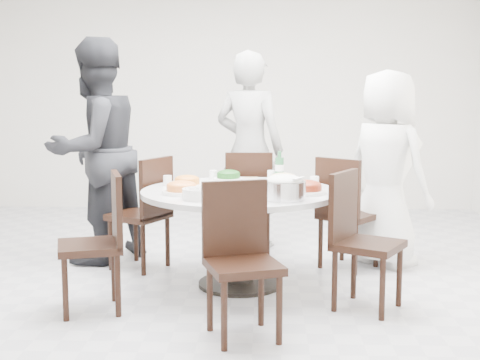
{
  "coord_description": "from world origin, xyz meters",
  "views": [
    {
      "loc": [
        0.4,
        -5.34,
        1.53
      ],
      "look_at": [
        0.21,
        -0.28,
        0.82
      ],
      "focal_mm": 50.0,
      "sensor_mm": 36.0,
      "label": 1
    }
  ],
  "objects_px": {
    "chair_ne": "(349,213)",
    "rice_bowl": "(284,190)",
    "chair_sw": "(89,243)",
    "diner_right": "(386,169)",
    "chair_se": "(368,242)",
    "chair_n": "(249,202)",
    "dining_table": "(240,238)",
    "beverage_bottle": "(279,166)",
    "chair_s": "(244,262)",
    "diner_left": "(95,151)",
    "chair_nw": "(139,213)",
    "diner_middle": "(249,149)",
    "soup_bowl": "(200,194)"
  },
  "relations": [
    {
      "from": "chair_n",
      "to": "diner_left",
      "type": "xyz_separation_m",
      "value": [
        -1.33,
        -0.36,
        0.5
      ]
    },
    {
      "from": "chair_s",
      "to": "diner_right",
      "type": "distance_m",
      "value": 2.13
    },
    {
      "from": "chair_nw",
      "to": "chair_s",
      "type": "distance_m",
      "value": 1.82
    },
    {
      "from": "diner_left",
      "to": "beverage_bottle",
      "type": "relative_size",
      "value": 7.82
    },
    {
      "from": "chair_ne",
      "to": "chair_s",
      "type": "bearing_deg",
      "value": 101.54
    },
    {
      "from": "diner_middle",
      "to": "beverage_bottle",
      "type": "bearing_deg",
      "value": 129.56
    },
    {
      "from": "chair_nw",
      "to": "diner_right",
      "type": "relative_size",
      "value": 0.57
    },
    {
      "from": "dining_table",
      "to": "diner_right",
      "type": "relative_size",
      "value": 0.9
    },
    {
      "from": "chair_n",
      "to": "chair_se",
      "type": "distance_m",
      "value": 1.79
    },
    {
      "from": "chair_se",
      "to": "diner_left",
      "type": "height_order",
      "value": "diner_left"
    },
    {
      "from": "dining_table",
      "to": "chair_se",
      "type": "distance_m",
      "value": 1.04
    },
    {
      "from": "chair_ne",
      "to": "diner_right",
      "type": "distance_m",
      "value": 0.5
    },
    {
      "from": "diner_left",
      "to": "diner_right",
      "type": "bearing_deg",
      "value": 125.63
    },
    {
      "from": "beverage_bottle",
      "to": "chair_n",
      "type": "bearing_deg",
      "value": 116.36
    },
    {
      "from": "chair_sw",
      "to": "diner_right",
      "type": "distance_m",
      "value": 2.6
    },
    {
      "from": "chair_s",
      "to": "rice_bowl",
      "type": "height_order",
      "value": "chair_s"
    },
    {
      "from": "dining_table",
      "to": "diner_left",
      "type": "relative_size",
      "value": 0.77
    },
    {
      "from": "chair_sw",
      "to": "chair_se",
      "type": "bearing_deg",
      "value": 76.25
    },
    {
      "from": "chair_nw",
      "to": "beverage_bottle",
      "type": "relative_size",
      "value": 3.81
    },
    {
      "from": "chair_se",
      "to": "diner_middle",
      "type": "distance_m",
      "value": 2.11
    },
    {
      "from": "chair_ne",
      "to": "chair_se",
      "type": "height_order",
      "value": "same"
    },
    {
      "from": "diner_middle",
      "to": "soup_bowl",
      "type": "height_order",
      "value": "diner_middle"
    },
    {
      "from": "diner_right",
      "to": "beverage_bottle",
      "type": "height_order",
      "value": "diner_right"
    },
    {
      "from": "soup_bowl",
      "to": "chair_nw",
      "type": "bearing_deg",
      "value": 123.73
    },
    {
      "from": "chair_se",
      "to": "diner_left",
      "type": "bearing_deg",
      "value": 90.81
    },
    {
      "from": "chair_nw",
      "to": "chair_sw",
      "type": "bearing_deg",
      "value": 20.35
    },
    {
      "from": "chair_nw",
      "to": "diner_left",
      "type": "bearing_deg",
      "value": -91.06
    },
    {
      "from": "chair_ne",
      "to": "chair_nw",
      "type": "xyz_separation_m",
      "value": [
        -1.77,
        -0.07,
        0.0
      ]
    },
    {
      "from": "chair_se",
      "to": "chair_s",
      "type": "bearing_deg",
      "value": 153.93
    },
    {
      "from": "chair_s",
      "to": "beverage_bottle",
      "type": "height_order",
      "value": "beverage_bottle"
    },
    {
      "from": "diner_left",
      "to": "soup_bowl",
      "type": "relative_size",
      "value": 7.87
    },
    {
      "from": "chair_sw",
      "to": "rice_bowl",
      "type": "distance_m",
      "value": 1.38
    },
    {
      "from": "chair_se",
      "to": "diner_middle",
      "type": "relative_size",
      "value": 0.51
    },
    {
      "from": "chair_s",
      "to": "chair_se",
      "type": "distance_m",
      "value": 1.01
    },
    {
      "from": "chair_ne",
      "to": "rice_bowl",
      "type": "relative_size",
      "value": 3.13
    },
    {
      "from": "chair_ne",
      "to": "chair_nw",
      "type": "relative_size",
      "value": 1.0
    },
    {
      "from": "chair_n",
      "to": "chair_sw",
      "type": "relative_size",
      "value": 1.0
    },
    {
      "from": "soup_bowl",
      "to": "dining_table",
      "type": "bearing_deg",
      "value": 58.51
    },
    {
      "from": "chair_se",
      "to": "rice_bowl",
      "type": "distance_m",
      "value": 0.68
    },
    {
      "from": "dining_table",
      "to": "chair_s",
      "type": "distance_m",
      "value": 1.08
    },
    {
      "from": "chair_se",
      "to": "beverage_bottle",
      "type": "height_order",
      "value": "beverage_bottle"
    },
    {
      "from": "diner_middle",
      "to": "rice_bowl",
      "type": "relative_size",
      "value": 6.15
    },
    {
      "from": "diner_right",
      "to": "beverage_bottle",
      "type": "relative_size",
      "value": 6.71
    },
    {
      "from": "chair_ne",
      "to": "diner_left",
      "type": "height_order",
      "value": "diner_left"
    },
    {
      "from": "diner_right",
      "to": "chair_n",
      "type": "bearing_deg",
      "value": 29.91
    },
    {
      "from": "rice_bowl",
      "to": "soup_bowl",
      "type": "distance_m",
      "value": 0.59
    },
    {
      "from": "diner_middle",
      "to": "rice_bowl",
      "type": "height_order",
      "value": "diner_middle"
    },
    {
      "from": "chair_n",
      "to": "diner_left",
      "type": "distance_m",
      "value": 1.46
    },
    {
      "from": "diner_left",
      "to": "chair_ne",
      "type": "bearing_deg",
      "value": 122.59
    },
    {
      "from": "dining_table",
      "to": "soup_bowl",
      "type": "relative_size",
      "value": 6.06
    }
  ]
}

